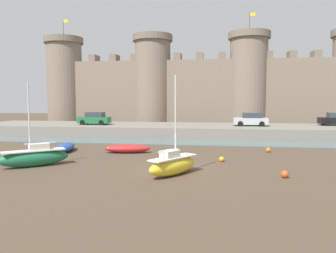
{
  "coord_description": "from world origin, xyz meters",
  "views": [
    {
      "loc": [
        2.53,
        -20.85,
        4.65
      ],
      "look_at": [
        -1.15,
        4.55,
        2.5
      ],
      "focal_mm": 35.0,
      "sensor_mm": 36.0,
      "label": 1
    }
  ],
  "objects": [
    {
      "name": "rowboat_foreground_centre",
      "position": [
        -10.69,
        6.42,
        0.39
      ],
      "size": [
        2.18,
        4.11,
        0.75
      ],
      "color": "#234793",
      "rests_on": "ground"
    },
    {
      "name": "ground_plane",
      "position": [
        0.0,
        0.0,
        0.0
      ],
      "size": [
        160.0,
        160.0,
        0.0
      ],
      "primitive_type": "plane",
      "color": "#4C3D2D"
    },
    {
      "name": "sailboat_midflat_centre",
      "position": [
        0.0,
        -1.25,
        0.66
      ],
      "size": [
        3.17,
        3.97,
        6.11
      ],
      "color": "yellow",
      "rests_on": "ground"
    },
    {
      "name": "car_quay_centre_east",
      "position": [
        -13.1,
        19.96,
        2.12
      ],
      "size": [
        4.1,
        1.89,
        1.62
      ],
      "color": "#1E6638",
      "rests_on": "quay_road"
    },
    {
      "name": "quay_road",
      "position": [
        0.0,
        20.88,
        0.67
      ],
      "size": [
        57.43,
        10.0,
        1.34
      ],
      "primitive_type": "cube",
      "color": "slate",
      "rests_on": "ground"
    },
    {
      "name": "castle",
      "position": [
        -0.0,
        31.72,
        6.71
      ],
      "size": [
        51.83,
        6.4,
        17.89
      ],
      "color": "#7A6B5B",
      "rests_on": "ground"
    },
    {
      "name": "mooring_buoy_near_channel",
      "position": [
        7.16,
        8.47,
        0.21
      ],
      "size": [
        0.42,
        0.42,
        0.42
      ],
      "primitive_type": "sphere",
      "color": "orange",
      "rests_on": "ground"
    },
    {
      "name": "mooring_buoy_near_shore",
      "position": [
        6.64,
        -1.02,
        0.22
      ],
      "size": [
        0.44,
        0.44,
        0.44
      ],
      "primitive_type": "sphere",
      "color": "#E04C1E",
      "rests_on": "ground"
    },
    {
      "name": "sailboat_foreground_left",
      "position": [
        -9.82,
        -0.06,
        0.67
      ],
      "size": [
        4.26,
        3.83,
        5.78
      ],
      "color": "#1E6B47",
      "rests_on": "ground"
    },
    {
      "name": "water_channel",
      "position": [
        0.0,
        13.63,
        0.05
      ],
      "size": [
        80.0,
        4.5,
        0.1
      ],
      "primitive_type": "cube",
      "color": "slate",
      "rests_on": "ground"
    },
    {
      "name": "rowboat_midflat_left",
      "position": [
        -4.99,
        6.45,
        0.4
      ],
      "size": [
        4.09,
        1.87,
        0.76
      ],
      "color": "red",
      "rests_on": "ground"
    },
    {
      "name": "car_quay_west",
      "position": [
        6.89,
        20.59,
        2.12
      ],
      "size": [
        4.1,
        1.89,
        1.62
      ],
      "color": "#B2B5B7",
      "rests_on": "quay_road"
    },
    {
      "name": "mooring_buoy_off_centre",
      "position": [
        3.05,
        3.51,
        0.2
      ],
      "size": [
        0.39,
        0.39,
        0.39
      ],
      "primitive_type": "sphere",
      "color": "orange",
      "rests_on": "ground"
    }
  ]
}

